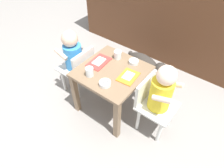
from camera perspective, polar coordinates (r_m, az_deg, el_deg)
The scene contains 12 objects.
ground_plane at distance 1.92m, azimuth 0.00°, elevation -6.28°, with size 7.00×7.00×0.00m, color gray.
kitchen_cabinet_back at distance 2.39m, azimuth 17.30°, elevation 18.77°, with size 2.30×0.36×1.04m, color #56331E.
dining_table at distance 1.65m, azimuth 0.00°, elevation 1.80°, with size 0.52×0.53×0.45m.
seated_child_left at distance 1.84m, azimuth -11.10°, elevation 8.11°, with size 0.28×0.28×0.67m.
seated_child_right at distance 1.49m, azimuth 13.78°, elevation -2.61°, with size 0.28×0.28×0.69m.
dog at distance 2.08m, azimuth 9.78°, elevation 5.68°, with size 0.49×0.21×0.32m.
food_tray_left at distance 1.68m, azimuth -3.83°, elevation 6.52°, with size 0.15×0.22×0.02m.
food_tray_right at distance 1.54m, azimuth 4.80°, elevation 2.23°, with size 0.15×0.19×0.02m.
water_cup_left at distance 1.71m, azimuth 1.69°, elevation 8.45°, with size 0.06×0.06×0.07m.
water_cup_right at distance 1.54m, azimuth -6.59°, elevation 3.45°, with size 0.06×0.06×0.07m.
cereal_bowl_left_side at distance 1.46m, azimuth -2.05°, elevation 0.22°, with size 0.09×0.09×0.03m.
cereal_bowl_right_side at distance 1.67m, azimuth 6.37°, elevation 6.53°, with size 0.08×0.08×0.03m.
Camera 1 is at (0.75, -0.96, 1.49)m, focal length 31.15 mm.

